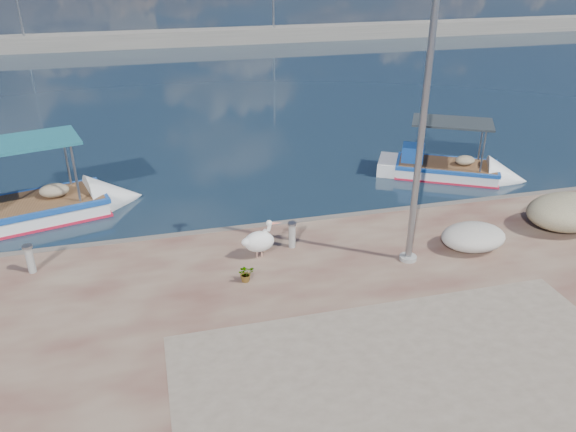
# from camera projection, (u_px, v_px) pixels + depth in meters

# --- Properties ---
(ground) EXTENTS (1400.00, 1400.00, 0.00)m
(ground) POSITION_uv_depth(u_px,v_px,m) (332.00, 345.00, 12.14)
(ground) COLOR #162635
(ground) RESTS_ON ground
(quay_patch) EXTENTS (9.00, 7.00, 0.01)m
(quay_patch) POSITION_uv_depth(u_px,v_px,m) (444.00, 422.00, 9.53)
(quay_patch) COLOR gray
(quay_patch) RESTS_ON quay
(breakwater) EXTENTS (120.00, 2.20, 7.50)m
(breakwater) POSITION_uv_depth(u_px,v_px,m) (180.00, 38.00, 46.65)
(breakwater) COLOR gray
(breakwater) RESTS_ON ground
(boat_left) EXTENTS (6.48, 3.54, 2.97)m
(boat_left) POSITION_uv_depth(u_px,v_px,m) (30.00, 213.00, 17.50)
(boat_left) COLOR white
(boat_left) RESTS_ON ground
(boat_right) EXTENTS (5.25, 3.88, 2.44)m
(boat_right) POSITION_uv_depth(u_px,v_px,m) (445.00, 171.00, 20.78)
(boat_right) COLOR white
(boat_right) RESTS_ON ground
(pelican) EXTENTS (1.06, 0.55, 1.02)m
(pelican) POSITION_uv_depth(u_px,v_px,m) (260.00, 241.00, 14.31)
(pelican) COLOR tan
(pelican) RESTS_ON quay
(lamp_post) EXTENTS (0.44, 0.96, 7.00)m
(lamp_post) POSITION_uv_depth(u_px,v_px,m) (421.00, 136.00, 12.98)
(lamp_post) COLOR gray
(lamp_post) RESTS_ON quay
(bollard_near) EXTENTS (0.24, 0.24, 0.72)m
(bollard_near) POSITION_uv_depth(u_px,v_px,m) (292.00, 234.00, 14.83)
(bollard_near) COLOR gray
(bollard_near) RESTS_ON quay
(bollard_far) EXTENTS (0.24, 0.24, 0.74)m
(bollard_far) POSITION_uv_depth(u_px,v_px,m) (30.00, 258.00, 13.69)
(bollard_far) COLOR gray
(bollard_far) RESTS_ON quay
(potted_plant) EXTENTS (0.41, 0.36, 0.43)m
(potted_plant) POSITION_uv_depth(u_px,v_px,m) (246.00, 273.00, 13.41)
(potted_plant) COLOR #33722D
(potted_plant) RESTS_ON quay
(net_pile_c) EXTENTS (2.49, 1.78, 0.98)m
(net_pile_c) POSITION_uv_depth(u_px,v_px,m) (569.00, 212.00, 15.81)
(net_pile_c) COLOR tan
(net_pile_c) RESTS_ON quay
(net_pile_d) EXTENTS (1.74, 1.31, 0.65)m
(net_pile_d) POSITION_uv_depth(u_px,v_px,m) (473.00, 237.00, 14.82)
(net_pile_d) COLOR beige
(net_pile_d) RESTS_ON quay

